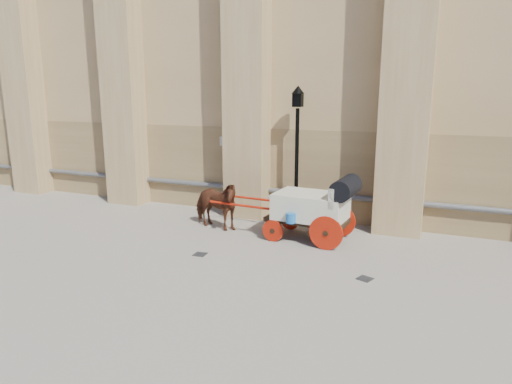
% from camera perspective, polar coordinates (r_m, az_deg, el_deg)
% --- Properties ---
extents(ground, '(90.00, 90.00, 0.00)m').
position_cam_1_polar(ground, '(12.36, -3.61, -7.58)').
color(ground, gray).
rests_on(ground, ground).
extents(horse, '(1.98, 1.20, 1.56)m').
position_cam_1_polar(horse, '(14.25, -5.14, -1.57)').
color(horse, '#5D2D1B').
rests_on(horse, ground).
extents(carriage, '(4.47, 1.62, 1.93)m').
position_cam_1_polar(carriage, '(13.16, 7.46, -1.66)').
color(carriage, black).
rests_on(carriage, ground).
extents(street_lamp, '(0.41, 0.41, 4.40)m').
position_cam_1_polar(street_lamp, '(14.64, 5.13, 5.08)').
color(street_lamp, black).
rests_on(street_lamp, ground).
extents(drain_grate_near, '(0.34, 0.34, 0.01)m').
position_cam_1_polar(drain_grate_near, '(12.29, -7.02, -7.74)').
color(drain_grate_near, black).
rests_on(drain_grate_near, ground).
extents(drain_grate_far, '(0.41, 0.41, 0.01)m').
position_cam_1_polar(drain_grate_far, '(11.02, 13.45, -10.49)').
color(drain_grate_far, black).
rests_on(drain_grate_far, ground).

